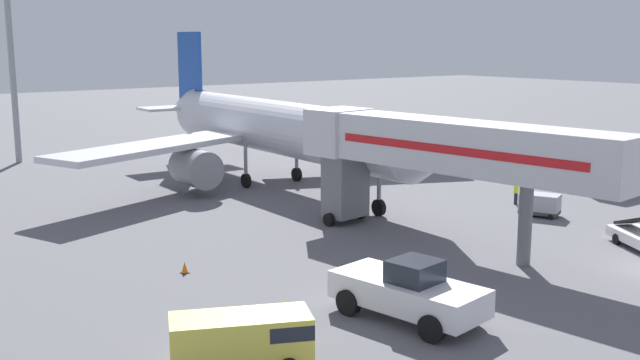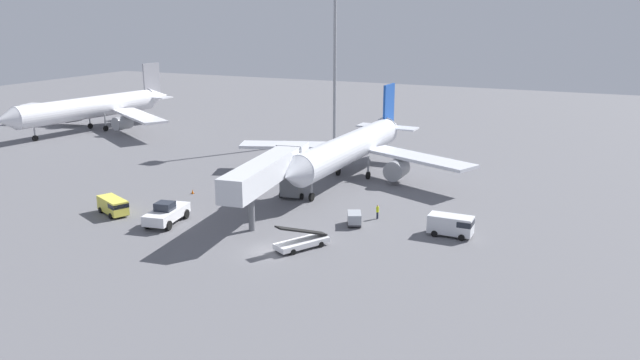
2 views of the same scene
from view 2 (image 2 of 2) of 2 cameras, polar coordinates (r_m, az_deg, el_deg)
name	(u,v)px [view 2 (image 2 of 2)]	position (r m, az deg, el deg)	size (l,w,h in m)	color
ground_plane	(267,250)	(63.54, -4.83, -6.43)	(300.00, 300.00, 0.00)	slate
airplane_at_gate	(352,148)	(89.51, 2.94, 2.95)	(36.49, 38.53, 12.03)	silver
jet_bridge	(271,171)	(72.99, -4.52, 0.84)	(5.64, 20.34, 7.11)	silver
pushback_tug	(167,213)	(72.90, -13.83, -2.97)	(3.80, 6.84, 2.58)	white
belt_loader_truck	(302,241)	(63.66, -1.68, -5.62)	(4.52, 6.01, 2.90)	white
service_van_rear_right	(452,224)	(68.40, 11.95, -3.99)	(4.71, 2.42, 2.24)	silver
service_van_far_left	(113,205)	(77.85, -18.34, -2.21)	(5.22, 3.78, 1.96)	#E5DB4C
baggage_cart_outer_right	(354,218)	(70.45, 3.15, -3.50)	(2.33, 2.84, 1.46)	#38383D
ground_crew_worker_foreground	(378,211)	(72.76, 5.27, -2.87)	(0.35, 0.35, 1.69)	#1E2333
safety_cone_alpha	(193,192)	(84.24, -11.55, -1.04)	(0.38, 0.38, 0.59)	black
airplane_background	(94,108)	(134.52, -19.90, 6.23)	(42.26, 40.26, 12.45)	silver
apron_light_mast	(335,28)	(114.50, 1.38, 13.71)	(2.40, 2.40, 30.31)	#93969B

